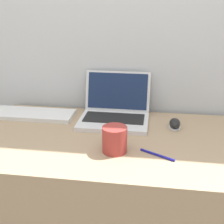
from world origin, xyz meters
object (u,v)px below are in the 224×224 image
laptop (115,111)px  computer_mouse (175,124)px  drink_cup (115,139)px  pen (157,155)px  external_keyboard (28,114)px

laptop → computer_mouse: 0.29m
drink_cup → pen: drink_cup is taller
external_keyboard → drink_cup: bearing=-32.4°
laptop → drink_cup: size_ratio=3.14×
laptop → external_keyboard: 0.44m
computer_mouse → external_keyboard: (-0.72, 0.04, -0.01)m
pen → external_keyboard: bearing=153.9°
computer_mouse → pen: size_ratio=0.66×
pen → drink_cup: bearing=175.7°
drink_cup → computer_mouse: 0.36m
external_keyboard → pen: bearing=-26.1°
laptop → drink_cup: 0.32m
computer_mouse → laptop: bearing=169.3°
laptop → external_keyboard: bearing=-178.0°
external_keyboard → computer_mouse: bearing=-3.1°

